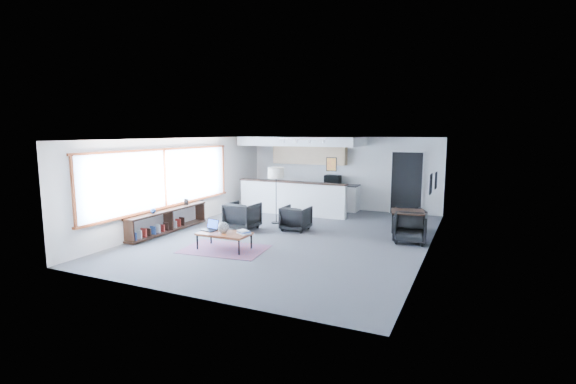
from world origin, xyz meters
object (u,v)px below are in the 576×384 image
at_px(dining_table, 408,213).
at_px(dining_chair_near, 410,229).
at_px(armchair_left, 242,215).
at_px(microwave, 333,179).
at_px(dining_chair_far, 410,221).
at_px(laptop, 211,227).
at_px(book_stack, 244,232).
at_px(armchair_right, 296,217).
at_px(coffee_table, 224,234).
at_px(ceramic_pot, 223,227).
at_px(floor_lamp, 276,175).

xyz_separation_m(dining_table, dining_chair_near, (0.15, -0.50, -0.30)).
xyz_separation_m(armchair_left, microwave, (1.36, 4.00, 0.69)).
relative_size(dining_table, dining_chair_far, 1.59).
bearing_deg(microwave, dining_table, -47.39).
height_order(laptop, book_stack, laptop).
bearing_deg(armchair_left, armchair_right, -157.59).
bearing_deg(laptop, microwave, 88.93).
bearing_deg(dining_chair_far, armchair_left, -2.22).
bearing_deg(armchair_right, coffee_table, 73.65).
xyz_separation_m(ceramic_pot, dining_table, (3.78, 3.02, 0.11)).
height_order(laptop, floor_lamp, floor_lamp).
height_order(book_stack, armchair_left, armchair_left).
bearing_deg(coffee_table, armchair_right, 72.23).
xyz_separation_m(coffee_table, ceramic_pot, (-0.01, -0.02, 0.16)).
bearing_deg(book_stack, ceramic_pot, -165.68).
relative_size(floor_lamp, dining_chair_near, 2.47).
distance_m(ceramic_pot, microwave, 6.06).
bearing_deg(dining_table, armchair_left, -166.90).
relative_size(dining_table, microwave, 1.77).
distance_m(coffee_table, dining_chair_near, 4.65).
bearing_deg(floor_lamp, microwave, 73.48).
xyz_separation_m(coffee_table, dining_chair_near, (3.92, 2.50, -0.03)).
distance_m(armchair_right, microwave, 3.54).
height_order(floor_lamp, microwave, floor_lamp).
bearing_deg(microwave, dining_chair_far, -40.45).
height_order(laptop, armchair_left, armchair_left).
distance_m(dining_table, microwave, 4.31).
relative_size(armchair_right, microwave, 1.35).
xyz_separation_m(dining_chair_far, microwave, (-3.07, 2.30, 0.81)).
height_order(armchair_left, dining_table, armchair_left).
distance_m(armchair_right, dining_table, 3.06).
xyz_separation_m(armchair_right, microwave, (-0.08, 3.46, 0.74)).
bearing_deg(ceramic_pot, microwave, 83.38).
distance_m(coffee_table, dining_chair_far, 5.25).
height_order(armchair_right, floor_lamp, floor_lamp).
bearing_deg(dining_chair_far, microwave, -60.07).
height_order(book_stack, dining_chair_far, dining_chair_far).
distance_m(dining_table, dining_chair_near, 0.60).
distance_m(ceramic_pot, book_stack, 0.50).
bearing_deg(dining_table, ceramic_pot, -141.36).
bearing_deg(ceramic_pot, floor_lamp, 92.76).
bearing_deg(dining_table, dining_chair_near, -73.54).
xyz_separation_m(coffee_table, floor_lamp, (-0.16, 3.12, 1.12)).
xyz_separation_m(floor_lamp, dining_chair_near, (4.08, -0.61, -1.14)).
bearing_deg(microwave, ceramic_pot, -100.18).
bearing_deg(dining_chair_far, ceramic_pot, 21.22).
relative_size(laptop, dining_chair_near, 0.58).
relative_size(ceramic_pot, dining_table, 0.27).
xyz_separation_m(dining_chair_near, dining_chair_far, (-0.17, 1.16, -0.03)).
bearing_deg(floor_lamp, laptop, -95.51).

